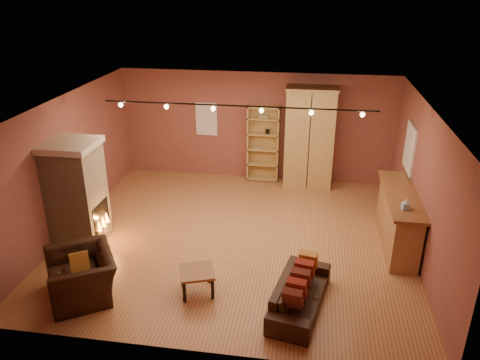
% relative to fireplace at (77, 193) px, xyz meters
% --- Properties ---
extents(floor, '(7.00, 7.00, 0.00)m').
position_rel_fireplace_xyz_m(floor, '(3.04, 0.60, -1.06)').
color(floor, brown).
rests_on(floor, ground).
extents(ceiling, '(7.00, 7.00, 0.00)m').
position_rel_fireplace_xyz_m(ceiling, '(3.04, 0.60, 1.74)').
color(ceiling, brown).
rests_on(ceiling, back_wall).
extents(back_wall, '(7.00, 0.02, 2.80)m').
position_rel_fireplace_xyz_m(back_wall, '(3.04, 3.85, 0.34)').
color(back_wall, brown).
rests_on(back_wall, floor).
extents(left_wall, '(0.02, 6.50, 2.80)m').
position_rel_fireplace_xyz_m(left_wall, '(-0.46, 0.60, 0.34)').
color(left_wall, brown).
rests_on(left_wall, floor).
extents(right_wall, '(0.02, 6.50, 2.80)m').
position_rel_fireplace_xyz_m(right_wall, '(6.54, 0.60, 0.34)').
color(right_wall, brown).
rests_on(right_wall, floor).
extents(fireplace, '(1.01, 0.98, 2.12)m').
position_rel_fireplace_xyz_m(fireplace, '(0.00, 0.00, 0.00)').
color(fireplace, tan).
rests_on(fireplace, floor).
extents(back_window, '(0.56, 0.04, 0.86)m').
position_rel_fireplace_xyz_m(back_window, '(1.74, 3.83, 0.49)').
color(back_window, white).
rests_on(back_window, back_wall).
extents(bookcase, '(0.81, 0.32, 1.99)m').
position_rel_fireplace_xyz_m(bookcase, '(3.25, 3.74, -0.05)').
color(bookcase, tan).
rests_on(bookcase, floor).
extents(armoire, '(1.25, 0.71, 2.55)m').
position_rel_fireplace_xyz_m(armoire, '(4.42, 3.53, 0.22)').
color(armoire, tan).
rests_on(armoire, floor).
extents(bar_counter, '(0.62, 2.33, 1.11)m').
position_rel_fireplace_xyz_m(bar_counter, '(6.24, 0.85, -0.50)').
color(bar_counter, '#A9784E').
rests_on(bar_counter, floor).
extents(tissue_box, '(0.15, 0.15, 0.23)m').
position_rel_fireplace_xyz_m(tissue_box, '(6.19, 0.18, 0.14)').
color(tissue_box, '#81B3CF').
rests_on(tissue_box, bar_counter).
extents(right_window, '(0.05, 0.90, 1.00)m').
position_rel_fireplace_xyz_m(right_window, '(6.51, 2.00, 0.59)').
color(right_window, white).
rests_on(right_window, right_wall).
extents(loveseat, '(0.85, 1.83, 0.75)m').
position_rel_fireplace_xyz_m(loveseat, '(4.42, -1.43, -0.70)').
color(loveseat, black).
rests_on(loveseat, floor).
extents(armchair, '(1.29, 1.42, 1.04)m').
position_rel_fireplace_xyz_m(armchair, '(0.82, -1.67, -0.54)').
color(armchair, black).
rests_on(armchair, floor).
extents(coffee_table, '(0.71, 0.71, 0.42)m').
position_rel_fireplace_xyz_m(coffee_table, '(2.69, -1.29, -0.70)').
color(coffee_table, brown).
rests_on(coffee_table, floor).
extents(track_rail, '(5.20, 0.09, 0.13)m').
position_rel_fireplace_xyz_m(track_rail, '(3.04, 0.80, 1.63)').
color(track_rail, black).
rests_on(track_rail, ceiling).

